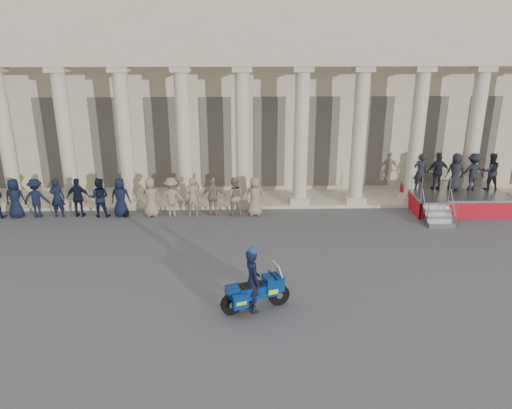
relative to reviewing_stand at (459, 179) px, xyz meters
name	(u,v)px	position (x,y,z in m)	size (l,w,h in m)	color
ground	(202,291)	(-11.06, -7.48, -1.36)	(90.00, 90.00, 0.00)	#454548
building	(219,90)	(-11.06, 7.26, 3.17)	(40.00, 12.50, 9.00)	#BCAE8D
officer_rank	(59,198)	(-17.73, -0.70, -0.49)	(17.62, 0.65, 1.73)	black
reviewing_stand	(459,179)	(0.00, 0.00, 0.00)	(4.10, 3.97, 2.51)	gray
motorcycle	(256,291)	(-9.40, -8.60, -0.77)	(2.03, 1.18, 1.36)	black
rider	(253,279)	(-9.50, -8.64, -0.37)	(0.67, 0.81, 2.00)	black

